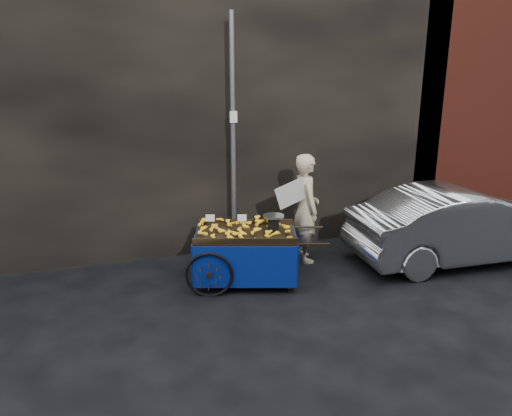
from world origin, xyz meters
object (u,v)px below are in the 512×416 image
object	(u,v)px
plastic_bag	(287,265)
parked_car	(462,225)
banana_cart	(242,238)
vendor	(306,208)

from	to	relation	value
plastic_bag	parked_car	xyz separation A→B (m)	(2.97, -0.38, 0.51)
banana_cart	plastic_bag	size ratio (longest dim) A/B	8.77
banana_cart	vendor	size ratio (longest dim) A/B	1.24
banana_cart	plastic_bag	world-z (taller)	banana_cart
plastic_bag	banana_cart	bearing A→B (deg)	-171.13
vendor	plastic_bag	distance (m)	1.01
banana_cart	parked_car	size ratio (longest dim) A/B	0.59
vendor	plastic_bag	size ratio (longest dim) A/B	7.10
banana_cart	parked_car	distance (m)	3.76
banana_cart	plastic_bag	xyz separation A→B (m)	(0.78, 0.12, -0.58)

